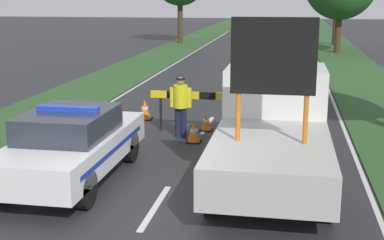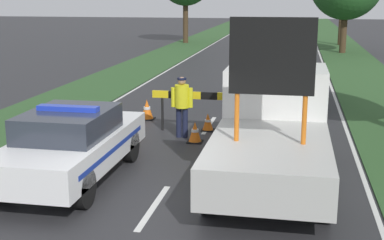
{
  "view_description": "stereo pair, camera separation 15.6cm",
  "coord_description": "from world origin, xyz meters",
  "views": [
    {
      "loc": [
        2.29,
        -8.65,
        3.82
      ],
      "look_at": [
        0.25,
        2.7,
        1.1
      ],
      "focal_mm": 50.0,
      "sensor_mm": 36.0,
      "label": 1
    },
    {
      "loc": [
        2.45,
        -8.62,
        3.82
      ],
      "look_at": [
        0.25,
        2.7,
        1.1
      ],
      "focal_mm": 50.0,
      "sensor_mm": 36.0,
      "label": 2
    }
  ],
  "objects": [
    {
      "name": "traffic_cone_centre_front",
      "position": [
        -0.07,
        4.78,
        0.27
      ],
      "size": [
        0.4,
        0.4,
        0.55
      ],
      "color": "black",
      "rests_on": "ground"
    },
    {
      "name": "queued_car_van_white",
      "position": [
        2.02,
        17.21,
        0.84
      ],
      "size": [
        1.71,
        4.2,
        1.62
      ],
      "rotation": [
        0.0,
        0.0,
        3.14
      ],
      "color": "silver",
      "rests_on": "ground"
    },
    {
      "name": "work_truck",
      "position": [
        2.04,
        2.51,
        1.09
      ],
      "size": [
        2.25,
        5.57,
        3.43
      ],
      "rotation": [
        0.0,
        0.0,
        3.08
      ],
      "color": "white",
      "rests_on": "ground"
    },
    {
      "name": "traffic_cone_behind_barrier",
      "position": [
        0.06,
        6.07,
        0.25
      ],
      "size": [
        0.36,
        0.36,
        0.51
      ],
      "color": "black",
      "rests_on": "ground"
    },
    {
      "name": "ground_plane",
      "position": [
        0.0,
        0.0,
        0.0
      ],
      "size": [
        160.0,
        160.0,
        0.0
      ],
      "primitive_type": "plane",
      "color": "#28282B"
    },
    {
      "name": "road_barrier",
      "position": [
        -0.11,
        5.88,
        0.95
      ],
      "size": [
        2.8,
        0.08,
        1.15
      ],
      "rotation": [
        0.0,
        0.0,
        -0.1
      ],
      "color": "black",
      "rests_on": "ground"
    },
    {
      "name": "queued_car_sedan_black",
      "position": [
        1.87,
        23.75,
        0.78
      ],
      "size": [
        1.94,
        4.05,
        1.49
      ],
      "rotation": [
        0.0,
        0.0,
        3.14
      ],
      "color": "black",
      "rests_on": "ground"
    },
    {
      "name": "lane_markings",
      "position": [
        0.0,
        17.34,
        0.0
      ],
      "size": [
        8.07,
        62.38,
        0.01
      ],
      "color": "silver",
      "rests_on": "ground"
    },
    {
      "name": "police_car",
      "position": [
        -2.04,
        1.42,
        0.79
      ],
      "size": [
        1.83,
        4.68,
        1.61
      ],
      "rotation": [
        0.0,
        0.0,
        -0.07
      ],
      "color": "white",
      "rests_on": "ground"
    },
    {
      "name": "queued_car_hatch_blue",
      "position": [
        2.24,
        10.78,
        0.84
      ],
      "size": [
        1.87,
        4.12,
        1.63
      ],
      "rotation": [
        0.0,
        0.0,
        3.14
      ],
      "color": "navy",
      "rests_on": "ground"
    },
    {
      "name": "traffic_cone_near_truck",
      "position": [
        -2.04,
        7.13,
        0.31
      ],
      "size": [
        0.45,
        0.45,
        0.62
      ],
      "color": "black",
      "rests_on": "ground"
    },
    {
      "name": "grass_verge_right",
      "position": [
        5.66,
        20.0,
        0.01
      ],
      "size": [
        3.15,
        120.0,
        0.03
      ],
      "color": "#2D5128",
      "rests_on": "ground"
    },
    {
      "name": "grass_verge_left",
      "position": [
        -5.66,
        20.0,
        0.01
      ],
      "size": [
        3.15,
        120.0,
        0.03
      ],
      "color": "#2D5128",
      "rests_on": "ground"
    },
    {
      "name": "traffic_cone_near_police",
      "position": [
        -1.74,
        4.95,
        0.26
      ],
      "size": [
        0.38,
        0.38,
        0.53
      ],
      "color": "black",
      "rests_on": "ground"
    },
    {
      "name": "pedestrian_civilian",
      "position": [
        0.89,
        5.1,
        0.93
      ],
      "size": [
        0.57,
        0.36,
        1.59
      ],
      "rotation": [
        0.0,
        0.0,
        0.02
      ],
      "color": "brown",
      "rests_on": "ground"
    },
    {
      "name": "police_officer",
      "position": [
        -0.51,
        5.21,
        0.99
      ],
      "size": [
        0.6,
        0.38,
        1.67
      ],
      "rotation": [
        0.0,
        0.0,
        3.01
      ],
      "color": "#191E38",
      "rests_on": "ground"
    }
  ]
}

